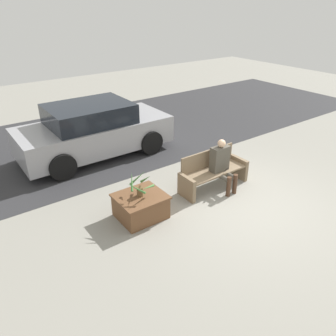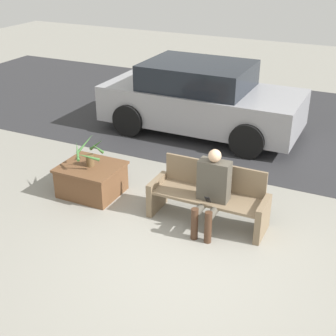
{
  "view_description": "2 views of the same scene",
  "coord_description": "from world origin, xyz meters",
  "px_view_note": "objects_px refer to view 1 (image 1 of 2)",
  "views": [
    {
      "loc": [
        -4.91,
        -3.87,
        4.01
      ],
      "look_at": [
        -1.1,
        1.4,
        0.65
      ],
      "focal_mm": 35.0,
      "sensor_mm": 36.0,
      "label": 1
    },
    {
      "loc": [
        1.98,
        -4.62,
        3.81
      ],
      "look_at": [
        -0.78,
        1.14,
        0.67
      ],
      "focal_mm": 50.0,
      "sensor_mm": 36.0,
      "label": 2
    }
  ],
  "objects_px": {
    "planter_box": "(141,205)",
    "parked_car": "(94,130)",
    "potted_plant": "(140,186)",
    "person_seated": "(222,163)",
    "bench": "(212,171)"
  },
  "relations": [
    {
      "from": "parked_car",
      "to": "potted_plant",
      "type": "bearing_deg",
      "value": -99.34
    },
    {
      "from": "planter_box",
      "to": "parked_car",
      "type": "bearing_deg",
      "value": 80.64
    },
    {
      "from": "person_seated",
      "to": "parked_car",
      "type": "relative_size",
      "value": 0.29
    },
    {
      "from": "person_seated",
      "to": "potted_plant",
      "type": "distance_m",
      "value": 2.14
    },
    {
      "from": "planter_box",
      "to": "potted_plant",
      "type": "height_order",
      "value": "potted_plant"
    },
    {
      "from": "person_seated",
      "to": "planter_box",
      "type": "bearing_deg",
      "value": 176.8
    },
    {
      "from": "potted_plant",
      "to": "planter_box",
      "type": "bearing_deg",
      "value": 87.62
    },
    {
      "from": "potted_plant",
      "to": "person_seated",
      "type": "bearing_deg",
      "value": -3.05
    },
    {
      "from": "person_seated",
      "to": "planter_box",
      "type": "xyz_separation_m",
      "value": [
        -2.14,
        0.12,
        -0.39
      ]
    },
    {
      "from": "person_seated",
      "to": "parked_car",
      "type": "height_order",
      "value": "parked_car"
    },
    {
      "from": "planter_box",
      "to": "parked_car",
      "type": "distance_m",
      "value": 3.44
    },
    {
      "from": "bench",
      "to": "person_seated",
      "type": "distance_m",
      "value": 0.33
    },
    {
      "from": "bench",
      "to": "parked_car",
      "type": "xyz_separation_m",
      "value": [
        -1.48,
        3.3,
        0.34
      ]
    },
    {
      "from": "planter_box",
      "to": "potted_plant",
      "type": "xyz_separation_m",
      "value": [
        -0.0,
        -0.01,
        0.46
      ]
    },
    {
      "from": "person_seated",
      "to": "potted_plant",
      "type": "height_order",
      "value": "person_seated"
    }
  ]
}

